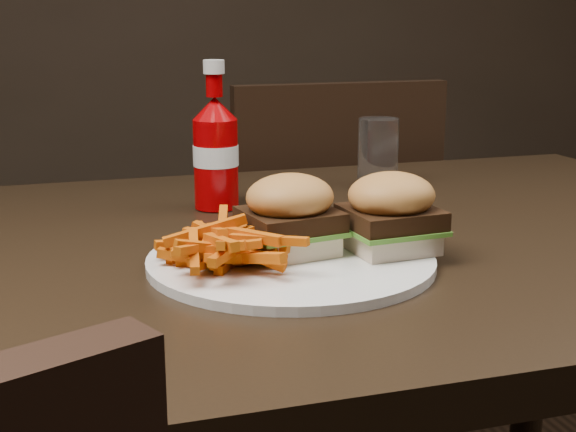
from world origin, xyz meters
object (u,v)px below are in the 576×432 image
object	(u,v)px
ketchup_bottle	(216,164)
tumbler	(378,150)
chair_far	(305,291)
dining_table	(324,250)
plate	(291,261)

from	to	relation	value
ketchup_bottle	tumbler	xyz separation A→B (m)	(0.26, 0.07, -0.01)
ketchup_bottle	chair_far	bearing A→B (deg)	60.01
dining_table	ketchup_bottle	size ratio (longest dim) A/B	10.22
dining_table	ketchup_bottle	bearing A→B (deg)	119.97
tumbler	dining_table	bearing A→B (deg)	-125.85
chair_far	ketchup_bottle	size ratio (longest dim) A/B	3.61
dining_table	ketchup_bottle	xyz separation A→B (m)	(-0.09, 0.16, 0.08)
dining_table	chair_far	distance (m)	0.77
dining_table	plate	xyz separation A→B (m)	(-0.08, -0.11, 0.03)
chair_far	ketchup_bottle	world-z (taller)	ketchup_bottle
dining_table	ketchup_bottle	distance (m)	0.20
dining_table	ketchup_bottle	world-z (taller)	ketchup_bottle
plate	ketchup_bottle	distance (m)	0.28
plate	ketchup_bottle	size ratio (longest dim) A/B	2.52
plate	tumbler	size ratio (longest dim) A/B	3.14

